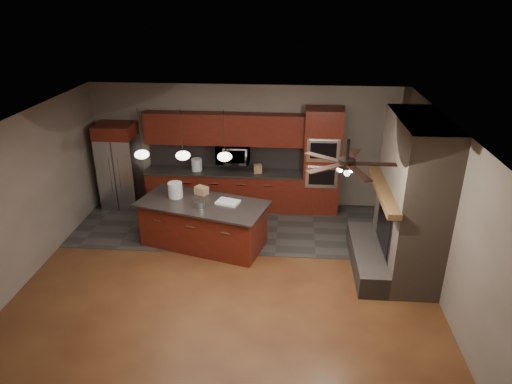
# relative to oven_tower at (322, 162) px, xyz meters

# --- Properties ---
(ground) EXTENTS (7.00, 7.00, 0.00)m
(ground) POSITION_rel_oven_tower_xyz_m (-1.70, -2.69, -1.19)
(ground) COLOR brown
(ground) RESTS_ON ground
(ceiling) EXTENTS (7.00, 6.00, 0.02)m
(ceiling) POSITION_rel_oven_tower_xyz_m (-1.70, -2.69, 1.61)
(ceiling) COLOR white
(ceiling) RESTS_ON back_wall
(back_wall) EXTENTS (7.00, 0.02, 2.80)m
(back_wall) POSITION_rel_oven_tower_xyz_m (-1.70, 0.31, 0.21)
(back_wall) COLOR slate
(back_wall) RESTS_ON ground
(right_wall) EXTENTS (0.02, 6.00, 2.80)m
(right_wall) POSITION_rel_oven_tower_xyz_m (1.80, -2.69, 0.21)
(right_wall) COLOR slate
(right_wall) RESTS_ON ground
(left_wall) EXTENTS (0.02, 6.00, 2.80)m
(left_wall) POSITION_rel_oven_tower_xyz_m (-5.20, -2.69, 0.21)
(left_wall) COLOR slate
(left_wall) RESTS_ON ground
(slate_tile_patch) EXTENTS (7.00, 2.40, 0.01)m
(slate_tile_patch) POSITION_rel_oven_tower_xyz_m (-1.70, -0.89, -1.19)
(slate_tile_patch) COLOR #363330
(slate_tile_patch) RESTS_ON ground
(fireplace_column) EXTENTS (1.30, 2.10, 2.80)m
(fireplace_column) POSITION_rel_oven_tower_xyz_m (1.34, -2.29, 0.11)
(fireplace_column) COLOR #6B5B4C
(fireplace_column) RESTS_ON ground
(back_cabinetry) EXTENTS (3.59, 0.64, 2.20)m
(back_cabinetry) POSITION_rel_oven_tower_xyz_m (-2.18, 0.05, -0.30)
(back_cabinetry) COLOR #5C1D11
(back_cabinetry) RESTS_ON ground
(oven_tower) EXTENTS (0.80, 0.63, 2.38)m
(oven_tower) POSITION_rel_oven_tower_xyz_m (0.00, 0.00, 0.00)
(oven_tower) COLOR #5C1D11
(oven_tower) RESTS_ON ground
(microwave) EXTENTS (0.73, 0.41, 0.50)m
(microwave) POSITION_rel_oven_tower_xyz_m (-1.98, 0.06, 0.11)
(microwave) COLOR silver
(microwave) RESTS_ON back_cabinetry
(refrigerator) EXTENTS (0.83, 0.75, 1.96)m
(refrigerator) POSITION_rel_oven_tower_xyz_m (-4.58, -0.07, -0.21)
(refrigerator) COLOR silver
(refrigerator) RESTS_ON ground
(kitchen_island) EXTENTS (2.68, 1.75, 0.92)m
(kitchen_island) POSITION_rel_oven_tower_xyz_m (-2.35, -1.74, -0.73)
(kitchen_island) COLOR #5C1D11
(kitchen_island) RESTS_ON ground
(white_bucket) EXTENTS (0.30, 0.30, 0.30)m
(white_bucket) POSITION_rel_oven_tower_xyz_m (-2.92, -1.52, -0.12)
(white_bucket) COLOR silver
(white_bucket) RESTS_ON kitchen_island
(paint_can) EXTENTS (0.21, 0.21, 0.12)m
(paint_can) POSITION_rel_oven_tower_xyz_m (-2.35, -1.94, -0.21)
(paint_can) COLOR #9D9DA1
(paint_can) RESTS_ON kitchen_island
(paint_tray) EXTENTS (0.49, 0.41, 0.04)m
(paint_tray) POSITION_rel_oven_tower_xyz_m (-1.86, -1.72, -0.25)
(paint_tray) COLOR white
(paint_tray) RESTS_ON kitchen_island
(cardboard_box) EXTENTS (0.30, 0.28, 0.16)m
(cardboard_box) POSITION_rel_oven_tower_xyz_m (-2.44, -1.34, -0.19)
(cardboard_box) COLOR #A17D53
(cardboard_box) RESTS_ON kitchen_island
(counter_bucket) EXTENTS (0.29, 0.29, 0.27)m
(counter_bucket) POSITION_rel_oven_tower_xyz_m (-2.80, 0.01, -0.16)
(counter_bucket) COLOR silver
(counter_bucket) RESTS_ON back_cabinetry
(counter_box) EXTENTS (0.20, 0.17, 0.19)m
(counter_box) POSITION_rel_oven_tower_xyz_m (-1.41, -0.04, -0.19)
(counter_box) COLOR olive
(counter_box) RESTS_ON back_cabinetry
(pendant_left) EXTENTS (0.26, 0.26, 0.92)m
(pendant_left) POSITION_rel_oven_tower_xyz_m (-3.35, -1.99, 0.77)
(pendant_left) COLOR black
(pendant_left) RESTS_ON ceiling
(pendant_center) EXTENTS (0.26, 0.26, 0.92)m
(pendant_center) POSITION_rel_oven_tower_xyz_m (-2.60, -1.99, 0.77)
(pendant_center) COLOR black
(pendant_center) RESTS_ON ceiling
(pendant_right) EXTENTS (0.26, 0.26, 0.92)m
(pendant_right) POSITION_rel_oven_tower_xyz_m (-1.85, -1.99, 0.77)
(pendant_right) COLOR black
(pendant_right) RESTS_ON ceiling
(ceiling_fan) EXTENTS (1.27, 1.33, 0.41)m
(ceiling_fan) POSITION_rel_oven_tower_xyz_m (0.10, -3.49, 1.27)
(ceiling_fan) COLOR black
(ceiling_fan) RESTS_ON ceiling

